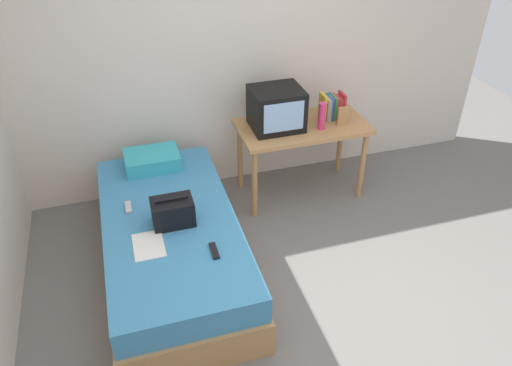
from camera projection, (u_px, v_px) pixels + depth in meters
The scene contains 13 objects.
ground_plane at pixel (307, 323), 3.48m from camera, with size 8.00×8.00×0.00m, color slate.
wall_back at pixel (231, 50), 4.32m from camera, with size 5.20×0.10×2.60m, color beige.
bed at pixel (172, 245), 3.79m from camera, with size 1.00×2.00×0.50m.
desk at pixel (302, 134), 4.45m from camera, with size 1.16×0.60×0.72m.
tv at pixel (276, 109), 4.26m from camera, with size 0.44×0.39×0.36m.
water_bottle at pixel (322, 116), 4.27m from camera, with size 0.06×0.06×0.25m, color #E53372.
book_row at pixel (332, 107), 4.46m from camera, with size 0.21×0.17×0.24m.
picture_frame at pixel (344, 116), 4.35m from camera, with size 0.11×0.02×0.17m, color #B27F4C.
pillow at pixel (152, 160), 4.21m from camera, with size 0.46×0.32×0.13m, color #33A8B7.
handbag at pixel (173, 212), 3.56m from camera, with size 0.30×0.20×0.23m.
magazine at pixel (149, 245), 3.40m from camera, with size 0.21×0.29×0.01m, color white.
remote_dark at pixel (214, 251), 3.35m from camera, with size 0.04×0.16×0.02m, color black.
remote_silver at pixel (128, 207), 3.75m from camera, with size 0.04×0.14×0.02m, color #B7B7BC.
Camera 1 is at (-1.02, -2.10, 2.79)m, focal length 34.58 mm.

